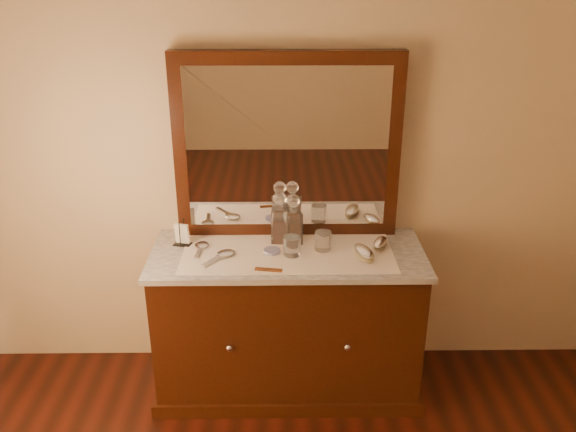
{
  "coord_description": "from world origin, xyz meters",
  "views": [
    {
      "loc": [
        -0.03,
        -0.82,
        2.26
      ],
      "look_at": [
        0.0,
        1.85,
        1.1
      ],
      "focal_mm": 36.91,
      "sensor_mm": 36.0,
      "label": 1
    }
  ],
  "objects_px": {
    "pin_dish": "(272,251)",
    "decanter_right": "(293,225)",
    "napkin_rack": "(182,235)",
    "decanter_left": "(280,223)",
    "mirror_frame": "(287,147)",
    "hand_mirror_inner": "(223,255)",
    "dresser_cabinet": "(288,323)",
    "comb": "(269,270)",
    "brush_near": "(364,253)",
    "hand_mirror_outer": "(201,247)",
    "brush_far": "(380,244)"
  },
  "relations": [
    {
      "from": "dresser_cabinet",
      "to": "decanter_left",
      "type": "distance_m",
      "value": 0.57
    },
    {
      "from": "mirror_frame",
      "to": "hand_mirror_inner",
      "type": "distance_m",
      "value": 0.66
    },
    {
      "from": "hand_mirror_inner",
      "to": "hand_mirror_outer",
      "type": "bearing_deg",
      "value": 141.81
    },
    {
      "from": "brush_near",
      "to": "decanter_left",
      "type": "bearing_deg",
      "value": 155.54
    },
    {
      "from": "hand_mirror_inner",
      "to": "decanter_left",
      "type": "bearing_deg",
      "value": 31.3
    },
    {
      "from": "decanter_left",
      "to": "dresser_cabinet",
      "type": "bearing_deg",
      "value": -71.77
    },
    {
      "from": "decanter_right",
      "to": "brush_near",
      "type": "relative_size",
      "value": 1.45
    },
    {
      "from": "napkin_rack",
      "to": "decanter_left",
      "type": "height_order",
      "value": "decanter_left"
    },
    {
      "from": "comb",
      "to": "dresser_cabinet",
      "type": "bearing_deg",
      "value": 73.96
    },
    {
      "from": "decanter_right",
      "to": "hand_mirror_outer",
      "type": "xyz_separation_m",
      "value": [
        -0.49,
        -0.06,
        -0.1
      ]
    },
    {
      "from": "brush_far",
      "to": "mirror_frame",
      "type": "bearing_deg",
      "value": 157.97
    },
    {
      "from": "dresser_cabinet",
      "to": "napkin_rack",
      "type": "distance_m",
      "value": 0.76
    },
    {
      "from": "decanter_right",
      "to": "hand_mirror_inner",
      "type": "xyz_separation_m",
      "value": [
        -0.36,
        -0.16,
        -0.1
      ]
    },
    {
      "from": "mirror_frame",
      "to": "brush_far",
      "type": "distance_m",
      "value": 0.71
    },
    {
      "from": "mirror_frame",
      "to": "napkin_rack",
      "type": "bearing_deg",
      "value": -165.15
    },
    {
      "from": "napkin_rack",
      "to": "decanter_right",
      "type": "relative_size",
      "value": 0.5
    },
    {
      "from": "pin_dish",
      "to": "decanter_left",
      "type": "height_order",
      "value": "decanter_left"
    },
    {
      "from": "pin_dish",
      "to": "hand_mirror_outer",
      "type": "height_order",
      "value": "hand_mirror_outer"
    },
    {
      "from": "decanter_left",
      "to": "decanter_right",
      "type": "height_order",
      "value": "decanter_left"
    },
    {
      "from": "hand_mirror_outer",
      "to": "hand_mirror_inner",
      "type": "distance_m",
      "value": 0.16
    },
    {
      "from": "decanter_right",
      "to": "brush_near",
      "type": "distance_m",
      "value": 0.41
    },
    {
      "from": "mirror_frame",
      "to": "comb",
      "type": "height_order",
      "value": "mirror_frame"
    },
    {
      "from": "decanter_left",
      "to": "decanter_right",
      "type": "bearing_deg",
      "value": -16.53
    },
    {
      "from": "comb",
      "to": "hand_mirror_outer",
      "type": "xyz_separation_m",
      "value": [
        -0.36,
        0.25,
        0.0
      ]
    },
    {
      "from": "dresser_cabinet",
      "to": "brush_near",
      "type": "bearing_deg",
      "value": -10.28
    },
    {
      "from": "pin_dish",
      "to": "decanter_right",
      "type": "relative_size",
      "value": 0.31
    },
    {
      "from": "decanter_left",
      "to": "hand_mirror_inner",
      "type": "bearing_deg",
      "value": -148.7
    },
    {
      "from": "decanter_left",
      "to": "hand_mirror_outer",
      "type": "relative_size",
      "value": 1.44
    },
    {
      "from": "comb",
      "to": "napkin_rack",
      "type": "bearing_deg",
      "value": 156.41
    },
    {
      "from": "mirror_frame",
      "to": "pin_dish",
      "type": "relative_size",
      "value": 13.67
    },
    {
      "from": "brush_far",
      "to": "dresser_cabinet",
      "type": "bearing_deg",
      "value": -174.78
    },
    {
      "from": "brush_far",
      "to": "hand_mirror_inner",
      "type": "distance_m",
      "value": 0.84
    },
    {
      "from": "napkin_rack",
      "to": "decanter_left",
      "type": "relative_size",
      "value": 0.49
    },
    {
      "from": "dresser_cabinet",
      "to": "brush_near",
      "type": "xyz_separation_m",
      "value": [
        0.39,
        -0.07,
        0.47
      ]
    },
    {
      "from": "brush_far",
      "to": "pin_dish",
      "type": "bearing_deg",
      "value": -174.71
    },
    {
      "from": "brush_near",
      "to": "pin_dish",
      "type": "bearing_deg",
      "value": 172.46
    },
    {
      "from": "pin_dish",
      "to": "hand_mirror_inner",
      "type": "height_order",
      "value": "hand_mirror_inner"
    },
    {
      "from": "dresser_cabinet",
      "to": "brush_far",
      "type": "bearing_deg",
      "value": 5.22
    },
    {
      "from": "pin_dish",
      "to": "brush_far",
      "type": "height_order",
      "value": "brush_far"
    },
    {
      "from": "pin_dish",
      "to": "brush_far",
      "type": "distance_m",
      "value": 0.58
    },
    {
      "from": "hand_mirror_outer",
      "to": "dresser_cabinet",
      "type": "bearing_deg",
      "value": -5.63
    },
    {
      "from": "dresser_cabinet",
      "to": "mirror_frame",
      "type": "relative_size",
      "value": 1.17
    },
    {
      "from": "comb",
      "to": "decanter_right",
      "type": "bearing_deg",
      "value": 77.1
    },
    {
      "from": "pin_dish",
      "to": "hand_mirror_outer",
      "type": "xyz_separation_m",
      "value": [
        -0.38,
        0.05,
        0.0
      ]
    },
    {
      "from": "brush_near",
      "to": "hand_mirror_outer",
      "type": "distance_m",
      "value": 0.86
    },
    {
      "from": "dresser_cabinet",
      "to": "hand_mirror_inner",
      "type": "relative_size",
      "value": 6.76
    },
    {
      "from": "napkin_rack",
      "to": "hand_mirror_outer",
      "type": "bearing_deg",
      "value": -25.6
    },
    {
      "from": "pin_dish",
      "to": "comb",
      "type": "bearing_deg",
      "value": -94.24
    },
    {
      "from": "mirror_frame",
      "to": "brush_far",
      "type": "relative_size",
      "value": 7.4
    },
    {
      "from": "decanter_left",
      "to": "hand_mirror_inner",
      "type": "distance_m",
      "value": 0.36
    }
  ]
}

